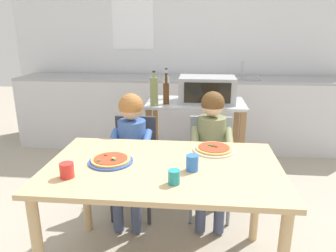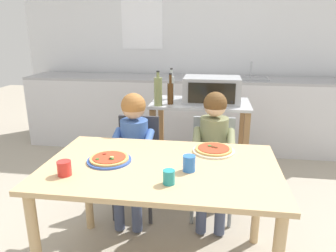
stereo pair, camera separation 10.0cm
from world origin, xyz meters
name	(u,v)px [view 2 (the right image)]	position (x,y,z in m)	size (l,w,h in m)	color
ground_plane	(179,190)	(0.00, 1.08, 0.00)	(10.78, 10.78, 0.00)	#A89E8C
back_wall_tiled	(194,41)	(0.00, 2.75, 1.35)	(4.75, 0.13, 2.70)	silver
kitchen_counter	(190,113)	(0.00, 2.34, 0.46)	(4.27, 0.60, 1.12)	silver
kitchen_island_cart	(200,132)	(0.18, 1.20, 0.57)	(0.91, 0.53, 0.86)	#B7BABF
toaster_oven	(212,90)	(0.27, 1.19, 0.98)	(0.51, 0.34, 0.24)	#999BA0
bottle_dark_olive_oil	(171,87)	(-0.11, 1.30, 0.98)	(0.05, 0.05, 0.30)	#ADB7B2
bottle_slim_sauce	(158,91)	(-0.19, 1.00, 0.99)	(0.07, 0.07, 0.31)	olive
bottle_brown_beer	(170,92)	(-0.09, 1.08, 0.97)	(0.05, 0.05, 0.28)	#4C2D14
dining_table	(161,180)	(0.00, 0.00, 0.64)	(1.39, 0.86, 0.74)	tan
dining_chair_left	(137,158)	(-0.32, 0.69, 0.48)	(0.36, 0.36, 0.81)	#333338
dining_chair_right	(213,160)	(0.31, 0.74, 0.48)	(0.36, 0.36, 0.81)	gray
child_in_blue_striped_shirt	(133,142)	(-0.32, 0.57, 0.67)	(0.32, 0.42, 1.02)	#424C6B
child_in_olive_shirt	(214,144)	(0.31, 0.62, 0.66)	(0.32, 0.42, 1.04)	#424C6B
pizza_plate_blue_rimmed	(109,159)	(-0.32, 0.01, 0.76)	(0.27, 0.27, 0.03)	#3356B7
pizza_plate_cream	(214,150)	(0.31, 0.26, 0.76)	(0.27, 0.27, 0.03)	beige
drinking_cup_teal	(169,177)	(0.08, -0.23, 0.78)	(0.06, 0.06, 0.08)	teal
drinking_cup_blue	(189,163)	(0.17, -0.06, 0.79)	(0.07, 0.07, 0.09)	blue
drinking_cup_red	(64,168)	(-0.50, -0.21, 0.78)	(0.08, 0.08, 0.08)	red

